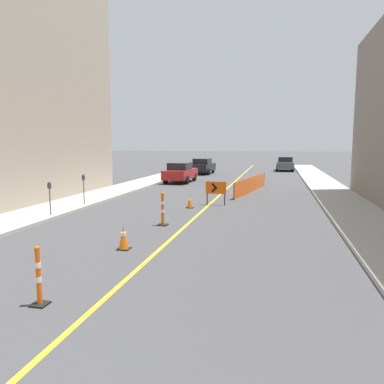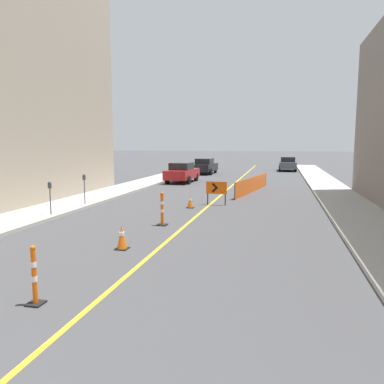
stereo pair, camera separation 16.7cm
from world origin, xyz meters
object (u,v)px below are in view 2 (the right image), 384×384
at_px(parked_car_curb_near, 182,172).
at_px(parked_car_curb_far, 288,164).
at_px(traffic_cone_second, 122,237).
at_px(traffic_cone_third, 190,202).
at_px(delineator_post_rear, 162,211).
at_px(parking_meter_near_curb, 84,183).
at_px(parking_meter_far_curb, 50,191).
at_px(parked_car_curb_mid, 205,166).
at_px(delineator_post_front, 34,279).
at_px(arrow_barricade_primary, 216,189).

relative_size(parked_car_curb_near, parked_car_curb_far, 1.01).
bearing_deg(traffic_cone_second, traffic_cone_third, 87.82).
relative_size(delineator_post_rear, parking_meter_near_curb, 0.87).
bearing_deg(traffic_cone_second, parking_meter_far_curb, 142.87).
xyz_separation_m(traffic_cone_second, parked_car_curb_mid, (-3.03, 27.42, 0.44)).
bearing_deg(delineator_post_front, parked_car_curb_near, 97.77).
bearing_deg(traffic_cone_third, parking_meter_near_curb, -169.66).
height_order(traffic_cone_third, delineator_post_front, delineator_post_front).
bearing_deg(parked_car_curb_mid, delineator_post_rear, -79.24).
distance_m(delineator_post_front, parked_car_curb_far, 38.14).
relative_size(arrow_barricade_primary, parked_car_curb_near, 0.27).
bearing_deg(parked_car_curb_near, delineator_post_front, -79.96).
height_order(delineator_post_rear, arrow_barricade_primary, delineator_post_rear).
relative_size(delineator_post_front, parked_car_curb_near, 0.27).
bearing_deg(parked_car_curb_mid, traffic_cone_third, -77.40).
xyz_separation_m(delineator_post_front, parking_meter_near_curb, (-4.78, 10.44, 0.66)).
bearing_deg(traffic_cone_third, delineator_post_front, -91.70).
bearing_deg(parking_meter_far_curb, delineator_post_front, -57.93).
distance_m(parked_car_curb_far, parking_meter_near_curb, 29.14).
xyz_separation_m(traffic_cone_second, parked_car_curb_near, (-3.17, 18.90, 0.44)).
relative_size(parked_car_curb_near, parking_meter_far_curb, 3.13).
bearing_deg(parked_car_curb_mid, arrow_barricade_primary, -73.65).
height_order(arrow_barricade_primary, parking_meter_far_curb, parking_meter_far_curb).
height_order(delineator_post_front, parked_car_curb_mid, parked_car_curb_mid).
relative_size(delineator_post_rear, parked_car_curb_near, 0.30).
relative_size(delineator_post_rear, parked_car_curb_far, 0.30).
relative_size(delineator_post_rear, parked_car_curb_mid, 0.29).
bearing_deg(parking_meter_far_curb, parked_car_curb_far, 71.48).
distance_m(delineator_post_front, parking_meter_near_curb, 11.50).
distance_m(delineator_post_front, arrow_barricade_primary, 12.59).
bearing_deg(delineator_post_rear, traffic_cone_third, 88.26).
distance_m(traffic_cone_second, delineator_post_rear, 3.39).
bearing_deg(delineator_post_front, delineator_post_rear, 88.32).
bearing_deg(parked_car_curb_mid, parking_meter_far_curb, -91.14).
distance_m(delineator_post_front, parked_car_curb_mid, 31.53).
distance_m(arrow_barricade_primary, parked_car_curb_mid, 19.39).
xyz_separation_m(delineator_post_rear, parking_meter_near_curb, (-4.99, 3.10, 0.61)).
distance_m(arrow_barricade_primary, parking_meter_near_curb, 6.55).
xyz_separation_m(delineator_post_front, delineator_post_rear, (0.22, 7.34, 0.05)).
bearing_deg(parked_car_curb_mid, traffic_cone_second, -80.50).
bearing_deg(parked_car_curb_near, parking_meter_near_curb, -95.33).
bearing_deg(traffic_cone_third, parked_car_curb_mid, 99.40).
bearing_deg(arrow_barricade_primary, parking_meter_near_curb, -159.07).
xyz_separation_m(traffic_cone_second, parked_car_curb_far, (5.27, 33.81, 0.44)).
bearing_deg(parking_meter_near_curb, parked_car_curb_near, 82.40).
relative_size(traffic_cone_third, parking_meter_near_curb, 0.42).
relative_size(delineator_post_front, parking_meter_far_curb, 0.85).
xyz_separation_m(delineator_post_rear, parking_meter_far_curb, (-4.99, 0.28, 0.56)).
relative_size(traffic_cone_second, parking_meter_near_curb, 0.50).
distance_m(parked_car_curb_mid, parking_meter_near_curb, 21.02).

